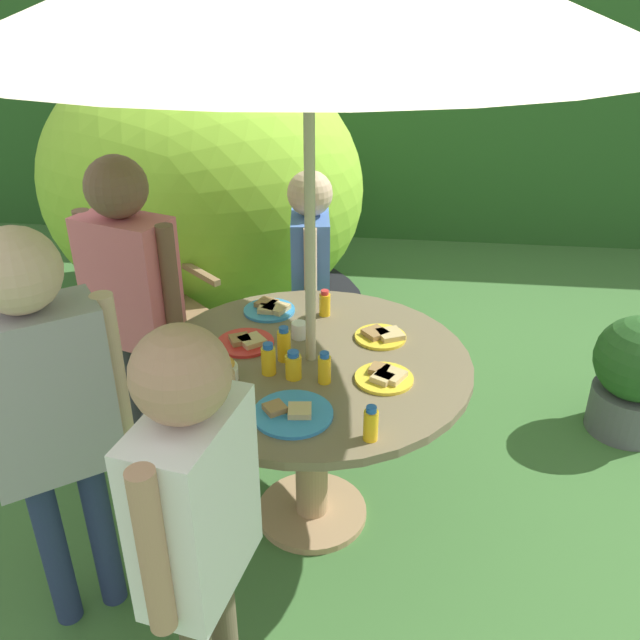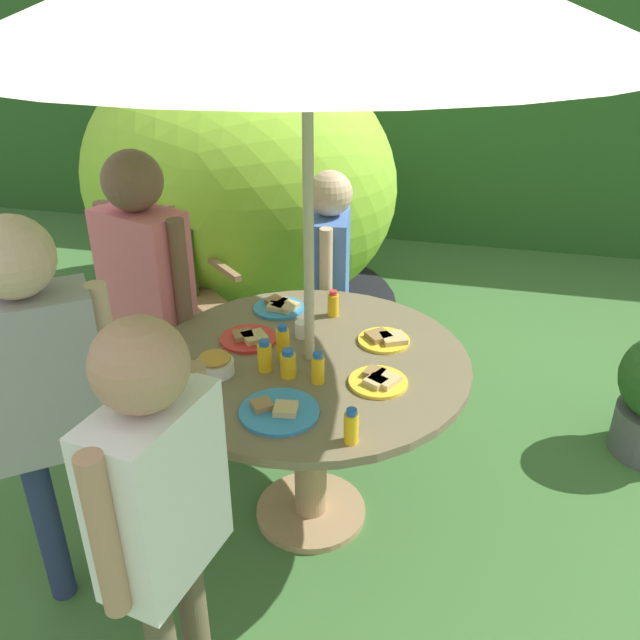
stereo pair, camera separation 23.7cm
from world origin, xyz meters
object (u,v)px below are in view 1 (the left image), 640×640
(juice_bottle_far_right, at_px, (371,424))
(dome_tent, at_px, (201,187))
(child_in_pink_shirt, at_px, (130,282))
(juice_bottle_spot_a, at_px, (325,304))
(child_in_blue_shirt, at_px, (310,263))
(juice_bottle_far_left, at_px, (293,366))
(juice_bottle_near_left, at_px, (284,345))
(plate_back_edge, at_px, (270,309))
(cup_near, at_px, (299,330))
(snack_bowl, at_px, (219,370))
(garden_table, at_px, (311,395))
(plate_center_front, at_px, (385,377))
(child_in_grey_shirt, at_px, (44,394))
(potted_plant, at_px, (636,374))
(wooden_chair, at_px, (148,298))
(plate_front_edge, at_px, (382,336))
(juice_bottle_mid_left, at_px, (324,368))
(juice_bottle_mid_right, at_px, (268,360))
(plate_near_right, at_px, (246,342))
(plate_center_back, at_px, (292,413))
(child_in_white_shirt, at_px, (195,503))

(juice_bottle_far_right, bearing_deg, dome_tent, 116.92)
(child_in_pink_shirt, distance_m, juice_bottle_spot_a, 0.78)
(child_in_blue_shirt, distance_m, juice_bottle_far_left, 0.96)
(juice_bottle_near_left, bearing_deg, plate_back_edge, 108.17)
(juice_bottle_spot_a, height_order, cup_near, juice_bottle_spot_a)
(child_in_pink_shirt, height_order, juice_bottle_near_left, child_in_pink_shirt)
(snack_bowl, height_order, cup_near, snack_bowl)
(garden_table, xyz_separation_m, child_in_blue_shirt, (-0.11, 0.83, 0.19))
(plate_center_front, height_order, plate_back_edge, same)
(child_in_grey_shirt, bearing_deg, juice_bottle_spot_a, 13.72)
(juice_bottle_spot_a, bearing_deg, juice_bottle_near_left, -105.91)
(potted_plant, relative_size, plate_back_edge, 2.86)
(wooden_chair, distance_m, juice_bottle_far_left, 1.37)
(dome_tent, distance_m, juice_bottle_spot_a, 1.77)
(child_in_grey_shirt, height_order, plate_front_edge, child_in_grey_shirt)
(plate_front_edge, xyz_separation_m, juice_bottle_mid_left, (-0.18, -0.33, 0.04))
(child_in_blue_shirt, bearing_deg, juice_bottle_mid_right, -8.93)
(dome_tent, relative_size, child_in_grey_shirt, 1.80)
(juice_bottle_far_right, height_order, juice_bottle_mid_right, juice_bottle_mid_right)
(snack_bowl, distance_m, plate_near_right, 0.25)
(plate_front_edge, bearing_deg, dome_tent, 125.14)
(snack_bowl, xyz_separation_m, plate_back_edge, (0.08, 0.53, -0.02))
(child_in_grey_shirt, xyz_separation_m, juice_bottle_mid_left, (0.78, 0.39, -0.10))
(dome_tent, relative_size, plate_back_edge, 12.01)
(garden_table, height_order, child_in_pink_shirt, child_in_pink_shirt)
(garden_table, height_order, plate_near_right, plate_near_right)
(dome_tent, bearing_deg, plate_center_back, -52.83)
(garden_table, distance_m, snack_bowl, 0.40)
(plate_front_edge, xyz_separation_m, cup_near, (-0.31, -0.03, 0.02))
(child_in_grey_shirt, bearing_deg, potted_plant, -6.09)
(dome_tent, xyz_separation_m, snack_bowl, (0.63, -2.02, -0.03))
(plate_center_back, relative_size, juice_bottle_mid_right, 2.17)
(dome_tent, xyz_separation_m, cup_near, (0.86, -1.70, -0.04))
(juice_bottle_spot_a, bearing_deg, wooden_chair, 151.89)
(plate_near_right, distance_m, juice_bottle_mid_left, 0.39)
(plate_near_right, height_order, plate_back_edge, same)
(child_in_grey_shirt, xyz_separation_m, plate_center_back, (0.70, 0.18, -0.14))
(plate_near_right, bearing_deg, potted_plant, 21.90)
(child_in_grey_shirt, xyz_separation_m, juice_bottle_far_right, (0.95, 0.09, -0.10))
(plate_near_right, xyz_separation_m, juice_bottle_mid_right, (0.12, -0.19, 0.04))
(child_in_white_shirt, relative_size, juice_bottle_near_left, 10.03)
(juice_bottle_mid_left, xyz_separation_m, juice_bottle_mid_right, (-0.20, 0.03, 0.00))
(child_in_blue_shirt, bearing_deg, plate_front_edge, 21.39)
(child_in_blue_shirt, bearing_deg, potted_plant, 79.74)
(potted_plant, bearing_deg, juice_bottle_near_left, -153.23)
(child_in_pink_shirt, bearing_deg, child_in_blue_shirt, 59.86)
(juice_bottle_spot_a, bearing_deg, juice_bottle_mid_right, -107.19)
(child_in_pink_shirt, bearing_deg, juice_bottle_far_right, -16.24)
(plate_front_edge, distance_m, plate_back_edge, 0.50)
(child_in_grey_shirt, bearing_deg, plate_back_edge, 23.81)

